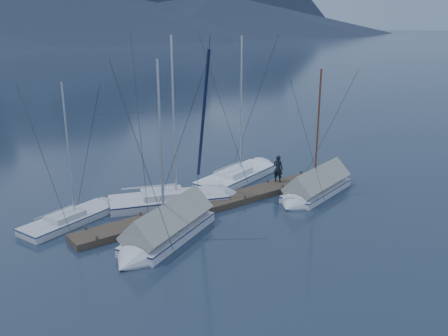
% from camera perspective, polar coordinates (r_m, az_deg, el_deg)
% --- Properties ---
extents(ground, '(1000.00, 1000.00, 0.00)m').
position_cam_1_polar(ground, '(26.11, 2.65, -5.66)').
color(ground, '#162131').
rests_on(ground, ground).
extents(dock, '(18.00, 1.50, 0.54)m').
position_cam_1_polar(dock, '(27.53, 0.00, -4.16)').
color(dock, '#382D23').
rests_on(dock, ground).
extents(mooring_posts, '(15.12, 1.52, 0.35)m').
position_cam_1_polar(mooring_posts, '(27.16, -0.85, -3.92)').
color(mooring_posts, '#382D23').
rests_on(mooring_posts, ground).
extents(sailboat_open_left, '(6.32, 3.55, 8.06)m').
position_cam_1_polar(sailboat_open_left, '(26.79, -16.76, -5.49)').
color(sailboat_open_left, silver).
rests_on(sailboat_open_left, ground).
extents(sailboat_open_mid, '(8.16, 4.81, 10.42)m').
position_cam_1_polar(sailboat_open_mid, '(27.90, -4.64, -3.76)').
color(sailboat_open_mid, silver).
rests_on(sailboat_open_mid, ground).
extents(sailboat_open_right, '(8.06, 4.32, 10.26)m').
position_cam_1_polar(sailboat_open_right, '(32.43, 2.51, -0.68)').
color(sailboat_open_right, white).
rests_on(sailboat_open_right, ground).
extents(sailboat_covered_near, '(6.77, 3.56, 8.43)m').
position_cam_1_polar(sailboat_covered_near, '(29.24, 10.67, -2.51)').
color(sailboat_covered_near, silver).
rests_on(sailboat_covered_near, ground).
extents(sailboat_covered_far, '(6.94, 4.81, 9.47)m').
position_cam_1_polar(sailboat_covered_far, '(23.08, -7.38, -7.75)').
color(sailboat_covered_far, silver).
rests_on(sailboat_covered_far, ground).
extents(person, '(0.64, 0.75, 1.73)m').
position_cam_1_polar(person, '(30.25, 6.52, -0.07)').
color(person, black).
rests_on(person, dock).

